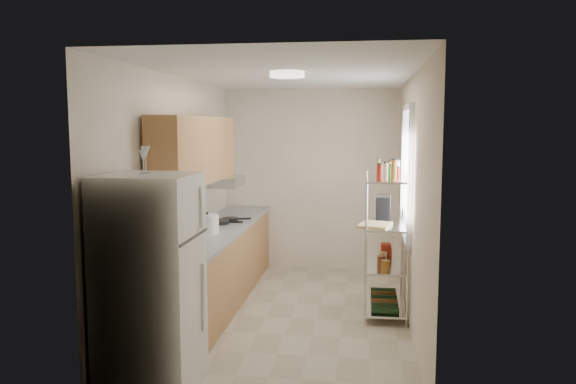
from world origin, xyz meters
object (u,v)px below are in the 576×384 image
(refrigerator, at_px, (151,283))
(espresso_machine, at_px, (383,207))
(cutting_board, at_px, (375,225))
(frying_pan_large, at_px, (218,222))
(rice_cooker, at_px, (207,224))

(refrigerator, bearing_deg, espresso_machine, 52.19)
(cutting_board, bearing_deg, refrigerator, -132.91)
(refrigerator, height_order, espresso_machine, refrigerator)
(refrigerator, distance_m, espresso_machine, 3.05)
(refrigerator, distance_m, frying_pan_large, 2.42)
(rice_cooker, height_order, espresso_machine, espresso_machine)
(refrigerator, relative_size, frying_pan_large, 6.50)
(rice_cooker, bearing_deg, refrigerator, -87.95)
(frying_pan_large, bearing_deg, espresso_machine, -4.55)
(refrigerator, height_order, frying_pan_large, refrigerator)
(cutting_board, bearing_deg, rice_cooker, -177.86)
(rice_cooker, xyz_separation_m, espresso_machine, (1.92, 0.58, 0.15))
(rice_cooker, height_order, cutting_board, rice_cooker)
(rice_cooker, bearing_deg, frying_pan_large, 93.31)
(refrigerator, distance_m, rice_cooker, 1.83)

